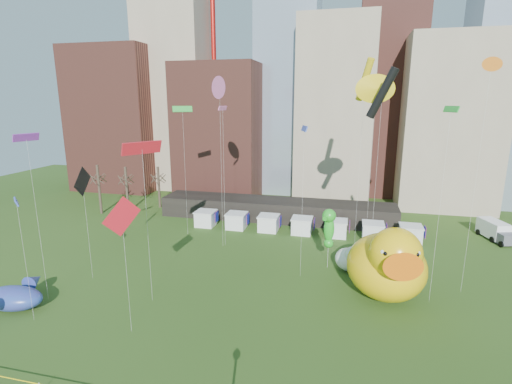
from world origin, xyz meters
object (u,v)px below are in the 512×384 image
(small_duck, at_px, (350,258))
(seahorse_purple, at_px, (375,251))
(big_duck, at_px, (388,264))
(whale_inflatable, at_px, (15,297))
(box_truck, at_px, (495,230))
(seahorse_green, at_px, (329,225))

(small_duck, bearing_deg, seahorse_purple, -67.08)
(seahorse_purple, bearing_deg, small_duck, 145.84)
(big_duck, height_order, small_duck, big_duck)
(big_duck, relative_size, whale_inflatable, 1.49)
(big_duck, relative_size, box_truck, 1.72)
(small_duck, bearing_deg, box_truck, 14.86)
(seahorse_purple, height_order, box_truck, seahorse_purple)
(whale_inflatable, relative_size, box_truck, 1.15)
(box_truck, bearing_deg, whale_inflatable, -165.49)
(big_duck, distance_m, box_truck, 26.73)
(seahorse_green, relative_size, seahorse_purple, 1.45)
(small_duck, distance_m, whale_inflatable, 34.46)
(big_duck, distance_m, whale_inflatable, 35.67)
(seahorse_green, distance_m, box_truck, 27.26)
(seahorse_green, distance_m, whale_inflatable, 32.62)
(big_duck, height_order, whale_inflatable, big_duck)
(whale_inflatable, xyz_separation_m, box_truck, (50.44, 31.17, 0.16))
(seahorse_green, bearing_deg, box_truck, 54.99)
(small_duck, relative_size, seahorse_purple, 0.93)
(whale_inflatable, bearing_deg, big_duck, 9.88)
(seahorse_purple, distance_m, whale_inflatable, 35.80)
(small_duck, xyz_separation_m, seahorse_green, (-2.47, 0.16, 3.77))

